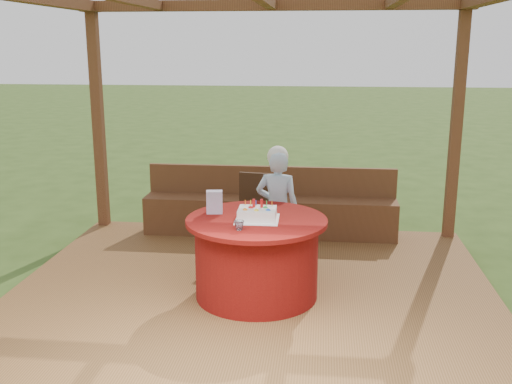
{
  "coord_description": "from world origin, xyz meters",
  "views": [
    {
      "loc": [
        0.61,
        -5.17,
        2.35
      ],
      "look_at": [
        0.0,
        0.25,
        1.0
      ],
      "focal_mm": 42.0,
      "sensor_mm": 36.0,
      "label": 1
    }
  ],
  "objects_px": {
    "birthday_cake": "(257,214)",
    "table": "(257,257)",
    "chair": "(256,211)",
    "drinking_glass": "(239,225)",
    "gift_bag": "(214,202)",
    "elderly_woman": "(277,206)",
    "bench": "(270,213)"
  },
  "relations": [
    {
      "from": "birthday_cake",
      "to": "table",
      "type": "bearing_deg",
      "value": 108.17
    },
    {
      "from": "elderly_woman",
      "to": "birthday_cake",
      "type": "bearing_deg",
      "value": -97.87
    },
    {
      "from": "bench",
      "to": "elderly_woman",
      "type": "distance_m",
      "value": 1.12
    },
    {
      "from": "bench",
      "to": "drinking_glass",
      "type": "xyz_separation_m",
      "value": [
        -0.06,
        -2.19,
        0.51
      ]
    },
    {
      "from": "chair",
      "to": "gift_bag",
      "type": "bearing_deg",
      "value": -105.49
    },
    {
      "from": "chair",
      "to": "table",
      "type": "bearing_deg",
      "value": -83.19
    },
    {
      "from": "gift_bag",
      "to": "bench",
      "type": "bearing_deg",
      "value": 68.97
    },
    {
      "from": "chair",
      "to": "gift_bag",
      "type": "relative_size",
      "value": 4.24
    },
    {
      "from": "table",
      "to": "gift_bag",
      "type": "xyz_separation_m",
      "value": [
        -0.4,
        0.14,
        0.46
      ]
    },
    {
      "from": "birthday_cake",
      "to": "gift_bag",
      "type": "bearing_deg",
      "value": 158.0
    },
    {
      "from": "table",
      "to": "chair",
      "type": "height_order",
      "value": "chair"
    },
    {
      "from": "table",
      "to": "drinking_glass",
      "type": "bearing_deg",
      "value": -107.08
    },
    {
      "from": "elderly_woman",
      "to": "drinking_glass",
      "type": "bearing_deg",
      "value": -101.37
    },
    {
      "from": "chair",
      "to": "drinking_glass",
      "type": "bearing_deg",
      "value": -89.01
    },
    {
      "from": "table",
      "to": "elderly_woman",
      "type": "bearing_deg",
      "value": 81.2
    },
    {
      "from": "bench",
      "to": "gift_bag",
      "type": "height_order",
      "value": "gift_bag"
    },
    {
      "from": "bench",
      "to": "table",
      "type": "distance_m",
      "value": 1.85
    },
    {
      "from": "bench",
      "to": "birthday_cake",
      "type": "bearing_deg",
      "value": -88.28
    },
    {
      "from": "drinking_glass",
      "to": "chair",
      "type": "bearing_deg",
      "value": 90.99
    },
    {
      "from": "elderly_woman",
      "to": "bench",
      "type": "bearing_deg",
      "value": 99.27
    },
    {
      "from": "bench",
      "to": "drinking_glass",
      "type": "distance_m",
      "value": 2.25
    },
    {
      "from": "table",
      "to": "gift_bag",
      "type": "bearing_deg",
      "value": 161.06
    },
    {
      "from": "gift_bag",
      "to": "drinking_glass",
      "type": "distance_m",
      "value": 0.57
    },
    {
      "from": "table",
      "to": "chair",
      "type": "distance_m",
      "value": 1.12
    },
    {
      "from": "chair",
      "to": "drinking_glass",
      "type": "height_order",
      "value": "chair"
    },
    {
      "from": "chair",
      "to": "birthday_cake",
      "type": "relative_size",
      "value": 2.28
    },
    {
      "from": "gift_bag",
      "to": "elderly_woman",
      "type": "bearing_deg",
      "value": 42.24
    },
    {
      "from": "birthday_cake",
      "to": "drinking_glass",
      "type": "distance_m",
      "value": 0.34
    },
    {
      "from": "gift_bag",
      "to": "drinking_glass",
      "type": "relative_size",
      "value": 2.44
    },
    {
      "from": "drinking_glass",
      "to": "bench",
      "type": "bearing_deg",
      "value": 88.43
    },
    {
      "from": "table",
      "to": "gift_bag",
      "type": "distance_m",
      "value": 0.63
    },
    {
      "from": "chair",
      "to": "gift_bag",
      "type": "distance_m",
      "value": 1.06
    }
  ]
}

